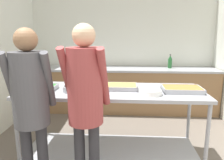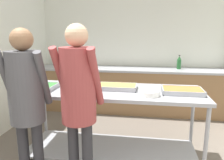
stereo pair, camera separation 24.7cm
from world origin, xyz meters
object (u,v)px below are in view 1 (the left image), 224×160
sauce_pan (76,88)px  guest_serving_left (85,94)px  serving_tray_greens (39,89)px  water_bottle (170,62)px  plate_stack (151,92)px  guest_serving_right (30,96)px  serving_tray_roast (182,89)px  serving_tray_vegetables (118,87)px

sauce_pan → guest_serving_left: 0.62m
serving_tray_greens → sauce_pan: sauce_pan is taller
water_bottle → plate_stack: bearing=-106.2°
guest_serving_right → plate_stack: bearing=23.5°
plate_stack → serving_tray_roast: size_ratio=0.50×
guest_serving_left → water_bottle: (1.27, 2.55, -0.02)m
sauce_pan → serving_tray_vegetables: (0.50, 0.14, -0.01)m
serving_tray_greens → guest_serving_left: size_ratio=0.23×
serving_tray_vegetables → guest_serving_left: (-0.27, -0.71, 0.11)m
serving_tray_greens → guest_serving_right: 0.64m
guest_serving_left → water_bottle: size_ratio=6.11×
plate_stack → water_bottle: bearing=73.8°
serving_tray_roast → guest_serving_right: bearing=-156.3°
sauce_pan → plate_stack: sauce_pan is taller
serving_tray_roast → water_bottle: water_bottle is taller
serving_tray_vegetables → guest_serving_right: bearing=-136.0°
sauce_pan → water_bottle: 2.48m
sauce_pan → serving_tray_vegetables: 0.52m
serving_tray_vegetables → sauce_pan: bearing=-164.0°
sauce_pan → plate_stack: size_ratio=1.93×
serving_tray_vegetables → guest_serving_left: 0.77m
serving_tray_greens → serving_tray_roast: 1.73m
serving_tray_vegetables → guest_serving_right: (-0.78, -0.76, 0.08)m
water_bottle → sauce_pan: bearing=-127.0°
guest_serving_left → water_bottle: 2.85m
plate_stack → serving_tray_greens: bearing=175.9°
plate_stack → guest_serving_left: guest_serving_left is taller
plate_stack → water_bottle: water_bottle is taller
serving_tray_roast → guest_serving_left: bearing=-148.6°
serving_tray_roast → guest_serving_left: (-1.05, -0.64, 0.11)m
serving_tray_roast → guest_serving_left: size_ratio=0.27×
serving_tray_roast → guest_serving_right: 1.70m
sauce_pan → serving_tray_roast: 1.27m
water_bottle → serving_tray_vegetables: bearing=-118.5°
serving_tray_vegetables → serving_tray_roast: bearing=-5.5°
plate_stack → serving_tray_roast: plate_stack is taller
serving_tray_greens → plate_stack: 1.35m
serving_tray_vegetables → serving_tray_roast: (0.77, -0.07, 0.00)m
serving_tray_vegetables → water_bottle: (0.99, 1.83, 0.09)m
sauce_pan → serving_tray_vegetables: sauce_pan is taller
serving_tray_vegetables → guest_serving_right: guest_serving_right is taller
serving_tray_greens → plate_stack: bearing=-4.1°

